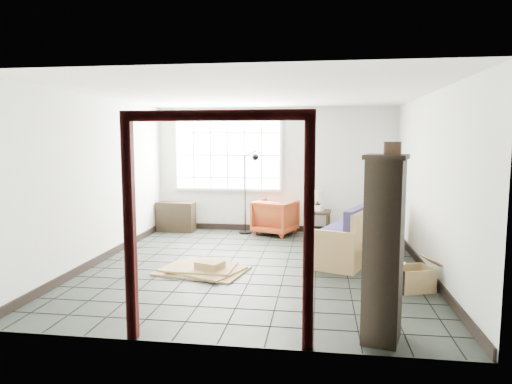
# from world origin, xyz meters

# --- Properties ---
(ground) EXTENTS (5.50, 5.50, 0.00)m
(ground) POSITION_xyz_m (0.00, 0.00, 0.00)
(ground) COLOR black
(ground) RESTS_ON ground
(room_shell) EXTENTS (5.02, 5.52, 2.61)m
(room_shell) POSITION_xyz_m (0.00, 0.03, 1.68)
(room_shell) COLOR silver
(room_shell) RESTS_ON ground
(window_panel) EXTENTS (2.32, 0.08, 1.52)m
(window_panel) POSITION_xyz_m (-1.00, 2.70, 1.60)
(window_panel) COLOR silver
(window_panel) RESTS_ON ground
(doorway_trim) EXTENTS (1.80, 0.08, 2.20)m
(doorway_trim) POSITION_xyz_m (0.00, -2.70, 1.38)
(doorway_trim) COLOR #360C0C
(doorway_trim) RESTS_ON ground
(futon_sofa) EXTENTS (1.45, 2.19, 0.91)m
(futon_sofa) POSITION_xyz_m (1.50, 0.72, 0.33)
(futon_sofa) COLOR #AC834D
(futon_sofa) RESTS_ON ground
(armchair) EXTENTS (0.96, 0.94, 0.78)m
(armchair) POSITION_xyz_m (0.05, 2.40, 0.39)
(armchair) COLOR maroon
(armchair) RESTS_ON ground
(side_table) EXTENTS (0.50, 0.50, 0.50)m
(side_table) POSITION_xyz_m (0.93, 2.40, 0.42)
(side_table) COLOR black
(side_table) RESTS_ON ground
(table_lamp) EXTENTS (0.34, 0.34, 0.40)m
(table_lamp) POSITION_xyz_m (0.90, 2.45, 0.79)
(table_lamp) COLOR black
(table_lamp) RESTS_ON side_table
(projector) EXTENTS (0.36, 0.33, 0.11)m
(projector) POSITION_xyz_m (0.86, 2.43, 0.56)
(projector) COLOR silver
(projector) RESTS_ON side_table
(floor_lamp) EXTENTS (0.46, 0.36, 1.72)m
(floor_lamp) POSITION_xyz_m (-0.47, 2.34, 0.92)
(floor_lamp) COLOR black
(floor_lamp) RESTS_ON ground
(console_shelf) EXTENTS (0.82, 0.37, 0.62)m
(console_shelf) POSITION_xyz_m (-2.06, 2.40, 0.31)
(console_shelf) COLOR black
(console_shelf) RESTS_ON ground
(tall_shelf) EXTENTS (0.49, 0.57, 1.80)m
(tall_shelf) POSITION_xyz_m (1.55, -2.40, 0.91)
(tall_shelf) COLOR black
(tall_shelf) RESTS_ON ground
(pot) EXTENTS (0.18, 0.18, 0.12)m
(pot) POSITION_xyz_m (1.59, -2.46, 1.86)
(pot) COLOR black
(pot) RESTS_ON tall_shelf
(open_box) EXTENTS (0.82, 0.59, 0.42)m
(open_box) POSITION_xyz_m (2.15, -0.83, 0.15)
(open_box) COLOR olive
(open_box) RESTS_ON ground
(cardboard_pile) EXTENTS (1.39, 1.16, 0.18)m
(cardboard_pile) POSITION_xyz_m (-0.74, -0.42, 0.05)
(cardboard_pile) COLOR olive
(cardboard_pile) RESTS_ON ground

